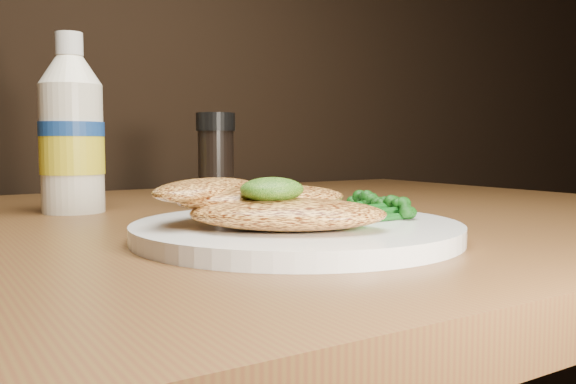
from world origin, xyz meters
TOP-DOWN VIEW (x-y plane):
  - plate at (0.00, 0.88)m, footprint 0.27×0.27m
  - chicken_front at (-0.03, 0.84)m, footprint 0.17×0.15m
  - chicken_mid at (-0.02, 0.89)m, footprint 0.15×0.09m
  - chicken_back at (-0.06, 0.91)m, footprint 0.14×0.12m
  - pesto_front at (-0.04, 0.85)m, footprint 0.06×0.06m
  - broccolini_bundle at (0.05, 0.88)m, footprint 0.13×0.10m
  - mayo_bottle at (-0.11, 1.17)m, footprint 0.08×0.08m
  - pepper_grinder at (0.05, 1.13)m, footprint 0.06×0.06m

SIDE VIEW (x-z plane):
  - plate at x=0.00m, z-range 0.75..0.76m
  - broccolini_bundle at x=0.05m, z-range 0.76..0.78m
  - chicken_front at x=-0.03m, z-range 0.76..0.79m
  - chicken_mid at x=-0.02m, z-range 0.77..0.79m
  - chicken_back at x=-0.06m, z-range 0.78..0.80m
  - pesto_front at x=-0.04m, z-range 0.78..0.80m
  - pepper_grinder at x=0.05m, z-range 0.75..0.86m
  - mayo_bottle at x=-0.11m, z-range 0.75..0.95m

